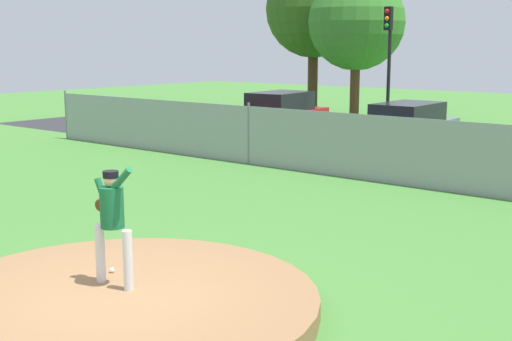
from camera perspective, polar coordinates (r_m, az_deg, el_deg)
The scene contains 11 objects.
ground_plane at distance 13.68m, azimuth 8.21°, elevation -4.40°, with size 80.00×80.00×0.00m, color #427A33.
asphalt_strip at distance 21.29m, azimuth 20.01°, elevation 0.41°, with size 44.00×7.00×0.01m, color #2B2B2D.
pitchers_mound at distance 9.23m, azimuth -11.59°, elevation -11.00°, with size 5.33×5.33×0.27m, color olive.
pitcher_youth at distance 9.24m, azimuth -12.08°, elevation -3.72°, with size 0.80×0.32×1.68m.
baseball at distance 10.04m, azimuth -12.08°, elevation -8.22°, with size 0.07×0.07×0.07m, color white.
chainlink_fence at distance 17.00m, azimuth 15.21°, elevation 1.25°, with size 30.13×0.07×1.84m.
parked_car_red at distance 25.61m, azimuth 2.06°, elevation 4.55°, with size 2.11×4.60×1.79m.
parked_car_slate at distance 22.68m, azimuth 12.66°, elevation 3.42°, with size 1.84×4.65×1.67m.
traffic_light_near at distance 27.36m, azimuth 11.13°, elevation 10.10°, with size 0.28×0.46×4.99m.
tree_tall_centre at distance 34.86m, azimuth 4.90°, elevation 13.39°, with size 4.84×4.84×7.74m.
tree_bushy_near at distance 32.11m, azimuth 8.48°, elevation 12.28°, with size 4.46×4.46×6.82m.
Camera 1 is at (6.70, -5.40, 3.48)m, focal length 47.37 mm.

